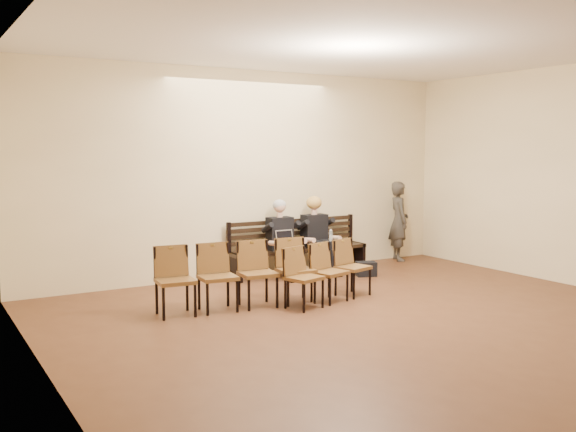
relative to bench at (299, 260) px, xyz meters
name	(u,v)px	position (x,y,z in m)	size (l,w,h in m)	color
ground	(466,352)	(-0.78, -4.65, -0.23)	(10.00, 10.00, 0.00)	brown
room_walls	(420,117)	(-0.78, -3.86, 2.31)	(8.02, 10.01, 3.51)	#FCE7B5
bench	(299,260)	(0.00, 0.00, 0.00)	(2.60, 0.90, 0.45)	black
seated_man	(283,240)	(-0.41, -0.12, 0.41)	(0.53, 0.73, 1.28)	black
seated_woman	(317,237)	(0.30, -0.12, 0.40)	(0.54, 0.75, 1.25)	black
laptop	(289,245)	(-0.41, -0.32, 0.34)	(0.32, 0.26, 0.24)	silver
water_bottle	(331,243)	(0.40, -0.39, 0.33)	(0.06, 0.06, 0.21)	silver
bag	(366,269)	(0.84, -0.82, -0.10)	(0.33, 0.23, 0.25)	black
passerby	(399,215)	(2.35, 0.10, 0.66)	(0.65, 0.43, 1.77)	#39342E
chair_row_front	(330,273)	(-0.75, -2.02, 0.19)	(1.51, 0.46, 0.84)	brown
chair_row_back	(238,276)	(-2.04, -1.71, 0.23)	(2.22, 0.50, 0.91)	brown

